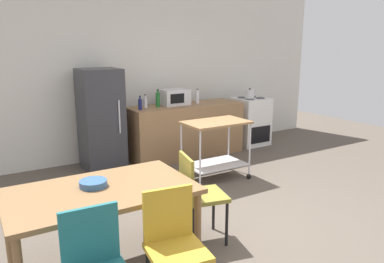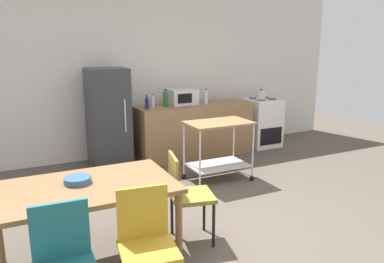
{
  "view_description": "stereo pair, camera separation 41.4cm",
  "coord_description": "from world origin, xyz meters",
  "views": [
    {
      "loc": [
        -2.26,
        -2.79,
        1.9
      ],
      "look_at": [
        0.17,
        1.2,
        0.8
      ],
      "focal_mm": 34.7,
      "sensor_mm": 36.0,
      "label": 1
    },
    {
      "loc": [
        -1.89,
        -2.99,
        1.9
      ],
      "look_at": [
        0.17,
        1.2,
        0.8
      ],
      "focal_mm": 34.7,
      "sensor_mm": 36.0,
      "label": 2
    }
  ],
  "objects": [
    {
      "name": "stove_oven",
      "position": [
        2.35,
        2.62,
        0.45
      ],
      "size": [
        0.6,
        0.61,
        0.92
      ],
      "color": "white",
      "rests_on": "ground_plane"
    },
    {
      "name": "dining_table",
      "position": [
        -1.42,
        0.02,
        0.67
      ],
      "size": [
        1.5,
        0.9,
        0.75
      ],
      "color": "brown",
      "rests_on": "ground_plane"
    },
    {
      "name": "bottle_sesame_oil",
      "position": [
        0.03,
        2.53,
        0.99
      ],
      "size": [
        0.06,
        0.06,
        0.22
      ],
      "color": "navy",
      "rests_on": "kitchen_counter"
    },
    {
      "name": "chair_olive",
      "position": [
        -0.48,
        0.03,
        0.52
      ],
      "size": [
        0.48,
        0.48,
        0.89
      ],
      "rotation": [
        0.0,
        0.0,
        1.35
      ],
      "color": "olive",
      "rests_on": "ground_plane"
    },
    {
      "name": "bottle_soda",
      "position": [
        0.38,
        2.62,
        1.02
      ],
      "size": [
        0.07,
        0.07,
        0.29
      ],
      "color": "#1E6628",
      "rests_on": "kitchen_counter"
    },
    {
      "name": "microwave",
      "position": [
        0.73,
        2.69,
        1.03
      ],
      "size": [
        0.46,
        0.35,
        0.26
      ],
      "color": "silver",
      "rests_on": "kitchen_counter"
    },
    {
      "name": "ground_plane",
      "position": [
        0.0,
        0.0,
        0.0
      ],
      "size": [
        12.0,
        12.0,
        0.0
      ],
      "primitive_type": "plane",
      "color": "brown"
    },
    {
      "name": "bottle_soy_sauce",
      "position": [
        1.14,
        2.61,
        1.01
      ],
      "size": [
        0.06,
        0.06,
        0.25
      ],
      "color": "silver",
      "rests_on": "kitchen_counter"
    },
    {
      "name": "bottle_wine",
      "position": [
        0.18,
        2.65,
        0.99
      ],
      "size": [
        0.06,
        0.06,
        0.22
      ],
      "color": "silver",
      "rests_on": "kitchen_counter"
    },
    {
      "name": "chair_teal",
      "position": [
        -1.69,
        -0.69,
        0.52
      ],
      "size": [
        0.42,
        0.42,
        0.89
      ],
      "rotation": [
        0.0,
        0.0,
        -0.05
      ],
      "color": "#1E666B",
      "rests_on": "ground_plane"
    },
    {
      "name": "kitchen_counter",
      "position": [
        0.9,
        2.6,
        0.45
      ],
      "size": [
        2.0,
        0.64,
        0.9
      ],
      "primitive_type": "cube",
      "color": "olive",
      "rests_on": "ground_plane"
    },
    {
      "name": "fruit_bowl",
      "position": [
        -1.45,
        0.1,
        0.78
      ],
      "size": [
        0.23,
        0.23,
        0.05
      ],
      "primitive_type": "cylinder",
      "color": "#33598C",
      "rests_on": "dining_table"
    },
    {
      "name": "refrigerator",
      "position": [
        -0.55,
        2.7,
        0.78
      ],
      "size": [
        0.6,
        0.63,
        1.55
      ],
      "color": "#333338",
      "rests_on": "ground_plane"
    },
    {
      "name": "chair_mustard",
      "position": [
        -1.12,
        -0.67,
        0.52
      ],
      "size": [
        0.45,
        0.45,
        0.89
      ],
      "rotation": [
        0.0,
        0.0,
        -0.13
      ],
      "color": "gold",
      "rests_on": "ground_plane"
    },
    {
      "name": "kitchen_cart",
      "position": [
        0.67,
        1.37,
        0.57
      ],
      "size": [
        0.91,
        0.57,
        0.85
      ],
      "color": "olive",
      "rests_on": "ground_plane"
    },
    {
      "name": "back_wall",
      "position": [
        0.0,
        3.2,
        1.45
      ],
      "size": [
        8.4,
        0.12,
        2.9
      ],
      "primitive_type": "cube",
      "color": "silver",
      "rests_on": "ground_plane"
    },
    {
      "name": "kettle",
      "position": [
        2.23,
        2.52,
        1.0
      ],
      "size": [
        0.24,
        0.17,
        0.19
      ],
      "color": "silver",
      "rests_on": "stove_oven"
    }
  ]
}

